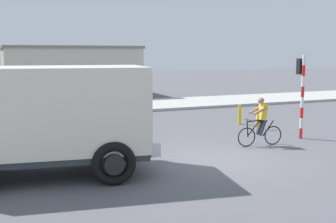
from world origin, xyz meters
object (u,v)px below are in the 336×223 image
truck_foreground (47,114)px  bollard_near (258,119)px  cyclist (261,122)px  bollard_far (240,115)px  traffic_light_pole (301,85)px

truck_foreground → bollard_near: 9.85m
cyclist → bollard_near: cyclist is taller
truck_foreground → bollard_far: size_ratio=6.37×
bollard_far → bollard_near: bearing=-90.0°
bollard_near → truck_foreground: bearing=-158.9°
cyclist → traffic_light_pole: (2.18, 0.52, 1.20)m
cyclist → bollard_near: (1.78, 2.70, -0.41)m
truck_foreground → bollard_far: 10.43m
bollard_far → cyclist: bearing=-113.4°
traffic_light_pole → bollard_far: (-0.40, 3.59, -1.62)m
traffic_light_pole → cyclist: bearing=-166.6°
traffic_light_pole → bollard_near: (-0.40, 2.19, -1.62)m
bollard_near → cyclist: bearing=-123.3°
traffic_light_pole → bollard_near: traffic_light_pole is taller
truck_foreground → bollard_near: truck_foreground is taller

